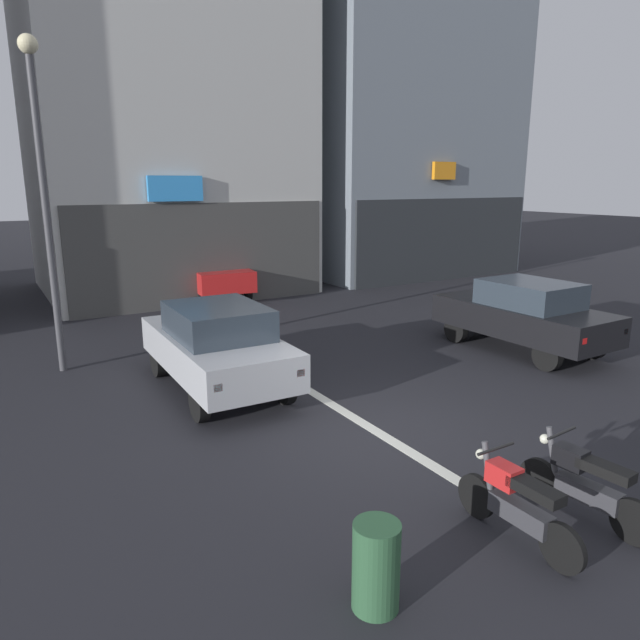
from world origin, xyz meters
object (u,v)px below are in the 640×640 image
object	(u,v)px
car_red_down_street	(212,271)
street_lamp	(42,175)
motorcycle_red_row_leftmost	(516,503)
car_black_parked_kerbside	(524,313)
motorcycle_black_row_left_mid	(584,483)
trash_bin	(376,566)
car_silver_crossing_near	(217,344)

from	to	relation	value
car_red_down_street	street_lamp	xyz separation A→B (m)	(-5.55, -5.98, 3.07)
car_red_down_street	motorcycle_red_row_leftmost	xyz separation A→B (m)	(-2.16, -14.85, -0.43)
car_black_parked_kerbside	motorcycle_black_row_left_mid	world-z (taller)	car_black_parked_kerbside
street_lamp	trash_bin	xyz separation A→B (m)	(1.51, -8.90, -3.53)
motorcycle_black_row_left_mid	trash_bin	distance (m)	2.90
car_red_down_street	motorcycle_red_row_leftmost	bearing A→B (deg)	-98.26
car_silver_crossing_near	motorcycle_red_row_leftmost	distance (m)	6.22
car_silver_crossing_near	car_black_parked_kerbside	size ratio (longest dim) A/B	1.00
car_black_parked_kerbside	trash_bin	distance (m)	9.32
street_lamp	motorcycle_black_row_left_mid	world-z (taller)	street_lamp
motorcycle_red_row_leftmost	motorcycle_black_row_left_mid	world-z (taller)	same
motorcycle_red_row_leftmost	car_red_down_street	bearing A→B (deg)	81.74
car_silver_crossing_near	motorcycle_black_row_left_mid	distance (m)	6.56
car_red_down_street	trash_bin	bearing A→B (deg)	-105.21
car_black_parked_kerbside	street_lamp	world-z (taller)	street_lamp
car_silver_crossing_near	car_black_parked_kerbside	bearing A→B (deg)	-9.42
street_lamp	motorcycle_red_row_leftmost	bearing A→B (deg)	-69.02
car_silver_crossing_near	trash_bin	xyz separation A→B (m)	(-0.85, -6.15, -0.46)
car_silver_crossing_near	street_lamp	xyz separation A→B (m)	(-2.36, 2.75, 3.07)
car_red_down_street	street_lamp	world-z (taller)	street_lamp
trash_bin	motorcycle_red_row_leftmost	bearing A→B (deg)	1.16
car_red_down_street	motorcycle_black_row_left_mid	bearing A→B (deg)	-94.40
motorcycle_red_row_leftmost	motorcycle_black_row_left_mid	size ratio (longest dim) A/B	1.00
motorcycle_black_row_left_mid	motorcycle_red_row_leftmost	bearing A→B (deg)	173.93
trash_bin	car_red_down_street	bearing A→B (deg)	74.79
trash_bin	street_lamp	bearing A→B (deg)	99.61
motorcycle_black_row_left_mid	trash_bin	size ratio (longest dim) A/B	1.96
car_red_down_street	motorcycle_black_row_left_mid	distance (m)	15.00
car_black_parked_kerbside	car_red_down_street	size ratio (longest dim) A/B	0.97
car_silver_crossing_near	car_black_parked_kerbside	world-z (taller)	same
car_red_down_street	motorcycle_red_row_leftmost	world-z (taller)	car_red_down_street
car_black_parked_kerbside	trash_bin	size ratio (longest dim) A/B	4.87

